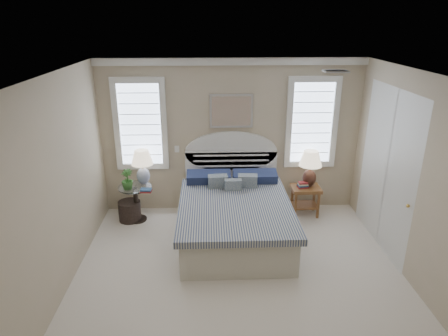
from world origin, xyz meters
TOP-DOWN VIEW (x-y plane):
  - floor at (0.00, 0.00)m, footprint 4.50×5.00m
  - ceiling at (0.00, 0.00)m, footprint 4.50×5.00m
  - wall_back at (0.00, 2.50)m, footprint 4.50×0.02m
  - wall_left at (-2.25, 0.00)m, footprint 0.02×5.00m
  - wall_right at (2.25, 0.00)m, footprint 0.02×5.00m
  - crown_molding at (0.00, 2.46)m, footprint 4.50×0.08m
  - hvac_vent at (1.20, 0.80)m, footprint 0.30×0.20m
  - switch_plate at (-0.95, 2.48)m, footprint 0.08×0.01m
  - window_left at (-1.55, 2.48)m, footprint 0.90×0.06m
  - window_right at (1.40, 2.48)m, footprint 0.90×0.06m
  - painting at (0.00, 2.46)m, footprint 0.74×0.04m
  - closet_door at (2.23, 1.20)m, footprint 0.02×1.80m
  - bed at (0.00, 1.46)m, footprint 1.72×2.28m
  - side_table_left at (-1.65, 2.05)m, footprint 0.56×0.56m
  - nightstand_right at (1.30, 2.15)m, footprint 0.50×0.40m
  - floor_pot at (-1.77, 2.06)m, footprint 0.48×0.48m
  - lamp_left at (-1.52, 2.21)m, footprint 0.37×0.37m
  - lamp_right at (1.37, 2.22)m, footprint 0.40×0.40m
  - potted_plant at (-1.75, 1.96)m, footprint 0.23×0.23m
  - books_left at (-1.43, 1.83)m, footprint 0.19×0.15m
  - books_right at (1.24, 2.13)m, footprint 0.20×0.16m

SIDE VIEW (x-z plane):
  - floor at x=0.00m, z-range -0.01..0.01m
  - floor_pot at x=-1.77m, z-range 0.00..0.35m
  - bed at x=0.00m, z-range -0.35..1.12m
  - nightstand_right at x=1.30m, z-range 0.12..0.65m
  - side_table_left at x=-1.65m, z-range 0.07..0.70m
  - books_right at x=1.24m, z-range 0.53..0.63m
  - books_left at x=-1.43m, z-range 0.63..0.68m
  - potted_plant at x=-1.75m, z-range 0.63..0.97m
  - lamp_right at x=1.37m, z-range 0.60..1.25m
  - lamp_left at x=-1.52m, z-range 0.70..1.30m
  - switch_plate at x=-0.95m, z-range 1.09..1.21m
  - closet_door at x=2.23m, z-range 0.00..2.40m
  - wall_back at x=0.00m, z-range 0.00..2.70m
  - wall_left at x=-2.25m, z-range 0.00..2.70m
  - wall_right at x=2.25m, z-range 0.00..2.70m
  - window_left at x=-1.55m, z-range 0.80..2.40m
  - window_right at x=1.40m, z-range 0.80..2.40m
  - painting at x=0.00m, z-range 1.53..2.11m
  - crown_molding at x=0.00m, z-range 2.58..2.70m
  - hvac_vent at x=1.20m, z-range 2.67..2.69m
  - ceiling at x=0.00m, z-range 2.70..2.71m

